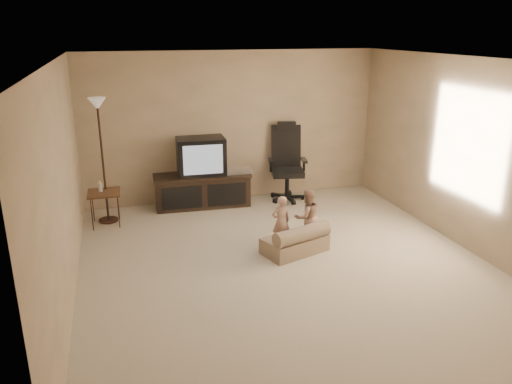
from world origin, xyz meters
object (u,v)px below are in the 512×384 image
tv_stand (202,178)px  toddler_left (281,222)px  office_chair (287,172)px  child_sofa (297,241)px  side_table (104,193)px  toddler_right (307,217)px  floor_lamp (100,133)px

tv_stand → toddler_left: 2.08m
tv_stand → office_chair: size_ratio=1.23×
child_sofa → side_table: bearing=125.7°
toddler_left → toddler_right: (0.37, 0.00, 0.03)m
tv_stand → toddler_left: tv_stand is taller
tv_stand → child_sofa: size_ratio=1.73×
side_table → child_sofa: 3.00m
toddler_left → toddler_right: size_ratio=0.93×
tv_stand → toddler_right: tv_stand is taller
side_table → toddler_left: 2.73m
floor_lamp → toddler_right: size_ratio=2.41×
toddler_left → toddler_right: bearing=174.4°
side_table → floor_lamp: 0.89m
child_sofa → office_chair: bearing=55.7°
toddler_left → office_chair: bearing=-117.9°
office_chair → toddler_left: 2.04m
toddler_right → office_chair: bearing=-109.3°
toddler_left → toddler_right: toddler_right is taller
toddler_right → child_sofa: bearing=39.2°
office_chair → side_table: 3.05m
tv_stand → side_table: bearing=-160.9°
child_sofa → toddler_left: (-0.13, 0.25, 0.20)m
tv_stand → child_sofa: bearing=-66.2°
side_table → toddler_right: (2.65, -1.49, -0.11)m
child_sofa → toddler_right: 0.42m
floor_lamp → toddler_left: size_ratio=2.60×
floor_lamp → child_sofa: 3.27m
office_chair → toddler_right: bearing=-89.0°
office_chair → toddler_right: size_ratio=1.69×
tv_stand → floor_lamp: 1.81m
office_chair → floor_lamp: (-2.99, -0.26, 0.90)m
tv_stand → side_table: 1.63m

